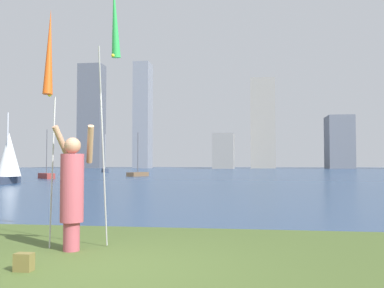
{
  "coord_description": "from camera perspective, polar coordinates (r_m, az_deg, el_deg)",
  "views": [
    {
      "loc": [
        2.02,
        -5.51,
        1.4
      ],
      "look_at": [
        -1.11,
        16.71,
        2.35
      ],
      "focal_mm": 40.39,
      "sensor_mm": 36.0,
      "label": 1
    }
  ],
  "objects": [
    {
      "name": "ground",
      "position": [
        56.52,
        5.98,
        -3.9
      ],
      "size": [
        120.0,
        138.0,
        0.12
      ],
      "color": "#475B28"
    },
    {
      "name": "sailboat_5",
      "position": [
        63.11,
        -11.42,
        -3.35
      ],
      "size": [
        1.51,
        1.93,
        5.45
      ],
      "color": "#333D51",
      "rests_on": "ground"
    },
    {
      "name": "skyline_tower_4",
      "position": [
        103.41,
        18.87,
        0.22
      ],
      "size": [
        5.56,
        7.58,
        11.89
      ],
      "color": "slate",
      "rests_on": "ground"
    },
    {
      "name": "kite_flag_left",
      "position": [
        7.55,
        -18.32,
        10.96
      ],
      "size": [
        0.16,
        0.37,
        3.92
      ],
      "color": "#B2B2B7",
      "rests_on": "ground"
    },
    {
      "name": "sailboat_1",
      "position": [
        39.2,
        -18.68,
        -3.95
      ],
      "size": [
        2.05,
        1.95,
        4.23
      ],
      "color": "maroon",
      "rests_on": "ground"
    },
    {
      "name": "skyline_tower_2",
      "position": [
        95.98,
        4.2,
        -0.95
      ],
      "size": [
        4.6,
        6.58,
        7.75
      ],
      "color": "gray",
      "rests_on": "ground"
    },
    {
      "name": "skyline_tower_3",
      "position": [
        101.67,
        9.31,
        2.69
      ],
      "size": [
        5.6,
        4.57,
        20.85
      ],
      "color": "gray",
      "rests_on": "ground"
    },
    {
      "name": "kite_flag_right",
      "position": [
        8.03,
        -10.22,
        15.04
      ],
      "size": [
        0.16,
        0.97,
        4.58
      ],
      "color": "#B2B2B7",
      "rests_on": "ground"
    },
    {
      "name": "bag",
      "position": [
        6.14,
        -21.31,
        -14.32
      ],
      "size": [
        0.23,
        0.15,
        0.23
      ],
      "color": "olive",
      "rests_on": "ground"
    },
    {
      "name": "person",
      "position": [
        7.15,
        -15.53,
        -5.67
      ],
      "size": [
        0.73,
        0.54,
        2.0
      ],
      "rotation": [
        0.0,
        0.0,
        0.21
      ],
      "color": "#B24C59",
      "rests_on": "ground"
    },
    {
      "name": "sailboat_3",
      "position": [
        30.93,
        -23.06,
        -1.6
      ],
      "size": [
        1.82,
        3.25,
        4.67
      ],
      "color": "#333D51",
      "rests_on": "ground"
    },
    {
      "name": "skyline_tower_1",
      "position": [
        102.97,
        -6.51,
        3.76
      ],
      "size": [
        3.67,
        4.99,
        24.96
      ],
      "color": "gray",
      "rests_on": "ground"
    },
    {
      "name": "sailboat_6",
      "position": [
        43.82,
        -7.18,
        -3.91
      ],
      "size": [
        1.79,
        2.71,
        4.42
      ],
      "color": "brown",
      "rests_on": "ground"
    },
    {
      "name": "skyline_tower_0",
      "position": [
        107.28,
        -13.12,
        3.59
      ],
      "size": [
        5.72,
        4.4,
        25.06
      ],
      "color": "#565B66",
      "rests_on": "ground"
    }
  ]
}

